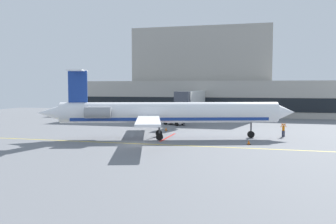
# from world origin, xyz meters

# --- Properties ---
(ground) EXTENTS (120.00, 120.00, 0.11)m
(ground) POSITION_xyz_m (0.00, 0.00, -0.05)
(ground) COLOR slate
(terminal_building) EXTENTS (59.79, 13.68, 20.82)m
(terminal_building) POSITION_xyz_m (0.12, 47.35, 7.98)
(terminal_building) COLOR #ADA89E
(terminal_building) RESTS_ON ground
(jet_bridge_west) EXTENTS (2.40, 21.73, 5.90)m
(jet_bridge_west) POSITION_xyz_m (1.29, 28.38, 4.54)
(jet_bridge_west) COLOR silver
(jet_bridge_west) RESTS_ON ground
(regional_jet) EXTENTS (32.71, 24.38, 8.88)m
(regional_jet) POSITION_xyz_m (2.01, 5.58, 3.35)
(regional_jet) COLOR white
(regional_jet) RESTS_ON ground
(baggage_tug) EXTENTS (4.21, 3.38, 1.95)m
(baggage_tug) POSITION_xyz_m (-0.31, 21.65, 0.90)
(baggage_tug) COLOR silver
(baggage_tug) RESTS_ON ground
(pushback_tractor) EXTENTS (4.08, 3.32, 2.32)m
(pushback_tractor) POSITION_xyz_m (-3.34, 27.28, 1.04)
(pushback_tractor) COLOR #19389E
(pushback_tractor) RESTS_ON ground
(fuel_tank) EXTENTS (6.30, 2.33, 2.22)m
(fuel_tank) POSITION_xyz_m (-9.46, 30.69, 1.26)
(fuel_tank) COLOR white
(fuel_tank) RESTS_ON ground
(marshaller) EXTENTS (0.83, 0.34, 1.89)m
(marshaller) POSITION_xyz_m (17.00, 11.05, 0.95)
(marshaller) COLOR #191E33
(marshaller) RESTS_ON ground
(safety_cone_alpha) EXTENTS (0.47, 0.47, 0.55)m
(safety_cone_alpha) POSITION_xyz_m (0.05, 13.37, 0.25)
(safety_cone_alpha) COLOR orange
(safety_cone_alpha) RESTS_ON ground
(safety_cone_bravo) EXTENTS (0.47, 0.47, 0.55)m
(safety_cone_bravo) POSITION_xyz_m (12.73, 3.18, 0.25)
(safety_cone_bravo) COLOR orange
(safety_cone_bravo) RESTS_ON ground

